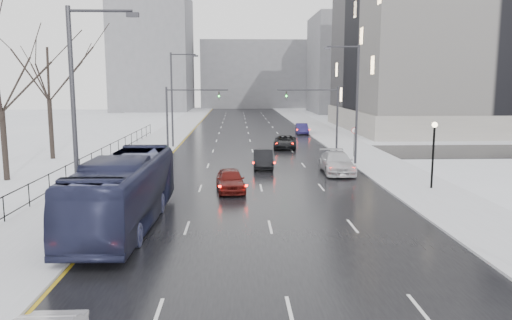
{
  "coord_description": "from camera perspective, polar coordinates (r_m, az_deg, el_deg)",
  "views": [
    {
      "loc": [
        -1.59,
        -1.16,
        6.92
      ],
      "look_at": [
        -0.48,
        27.19,
        2.5
      ],
      "focal_mm": 35.0,
      "sensor_mm": 36.0,
      "label": 1
    }
  ],
  "objects": [
    {
      "name": "road",
      "position": [
        61.57,
        -0.74,
        2.42
      ],
      "size": [
        16.0,
        150.0,
        0.04
      ],
      "primitive_type": "cube",
      "color": "black",
      "rests_on": "ground"
    },
    {
      "name": "cross_road",
      "position": [
        49.67,
        -0.38,
        0.87
      ],
      "size": [
        130.0,
        10.0,
        0.04
      ],
      "primitive_type": "cube",
      "color": "black",
      "rests_on": "ground"
    },
    {
      "name": "sidewalk_left",
      "position": [
        62.19,
        -10.46,
        2.4
      ],
      "size": [
        5.0,
        150.0,
        0.16
      ],
      "primitive_type": "cube",
      "color": "silver",
      "rests_on": "ground"
    },
    {
      "name": "sidewalk_right",
      "position": [
        62.72,
        8.91,
        2.49
      ],
      "size": [
        5.0,
        150.0,
        0.16
      ],
      "primitive_type": "cube",
      "color": "silver",
      "rests_on": "ground"
    },
    {
      "name": "park_strip",
      "position": [
        64.24,
        -18.88,
        2.25
      ],
      "size": [
        14.0,
        150.0,
        0.12
      ],
      "primitive_type": "cube",
      "color": "white",
      "rests_on": "ground"
    },
    {
      "name": "tree_park_d",
      "position": [
        39.33,
        -26.55,
        -2.22
      ],
      "size": [
        8.75,
        8.75,
        12.5
      ],
      "primitive_type": null,
      "color": "black",
      "rests_on": "ground"
    },
    {
      "name": "tree_park_e",
      "position": [
        48.62,
        -22.18,
        0.01
      ],
      "size": [
        9.45,
        9.45,
        13.5
      ],
      "primitive_type": null,
      "color": "black",
      "rests_on": "ground"
    },
    {
      "name": "iron_fence",
      "position": [
        33.73,
        -21.98,
        -2.06
      ],
      "size": [
        0.06,
        70.0,
        1.3
      ],
      "color": "black",
      "rests_on": "sidewalk_left"
    },
    {
      "name": "streetlight_r_mid",
      "position": [
        42.32,
        11.18,
        6.93
      ],
      "size": [
        2.95,
        0.25,
        10.0
      ],
      "color": "#2D2D33",
      "rests_on": "ground"
    },
    {
      "name": "streetlight_l_near",
      "position": [
        22.2,
        -19.54,
        4.98
      ],
      "size": [
        2.95,
        0.25,
        10.0
      ],
      "color": "#2D2D33",
      "rests_on": "ground"
    },
    {
      "name": "streetlight_l_far",
      "position": [
        53.58,
        -9.36,
        7.35
      ],
      "size": [
        2.95,
        0.25,
        10.0
      ],
      "color": "#2D2D33",
      "rests_on": "ground"
    },
    {
      "name": "lamppost_r_mid",
      "position": [
        33.84,
        19.63,
        1.59
      ],
      "size": [
        0.36,
        0.36,
        4.28
      ],
      "color": "black",
      "rests_on": "sidewalk_right"
    },
    {
      "name": "mast_signal_right",
      "position": [
        50.04,
        8.07,
        5.55
      ],
      "size": [
        6.1,
        0.33,
        6.5
      ],
      "color": "#2D2D33",
      "rests_on": "ground"
    },
    {
      "name": "mast_signal_left",
      "position": [
        49.57,
        -8.91,
        5.5
      ],
      "size": [
        6.1,
        0.33,
        6.5
      ],
      "color": "#2D2D33",
      "rests_on": "ground"
    },
    {
      "name": "no_uturn_sign",
      "position": [
        46.66,
        11.17,
        3.01
      ],
      "size": [
        0.6,
        0.06,
        2.7
      ],
      "color": "#2D2D33",
      "rests_on": "sidewalk_right"
    },
    {
      "name": "civic_building",
      "position": [
        81.91,
        24.8,
        11.06
      ],
      "size": [
        41.0,
        31.0,
        24.8
      ],
      "color": "gray",
      "rests_on": "ground"
    },
    {
      "name": "bldg_far_right",
      "position": [
        119.94,
        12.27,
        10.61
      ],
      "size": [
        24.0,
        20.0,
        22.0
      ],
      "primitive_type": "cube",
      "color": "slate",
      "rests_on": "ground"
    },
    {
      "name": "bldg_far_left",
      "position": [
        128.0,
        -11.65,
        11.85
      ],
      "size": [
        18.0,
        22.0,
        28.0
      ],
      "primitive_type": "cube",
      "color": "slate",
      "rests_on": "ground"
    },
    {
      "name": "bldg_far_center",
      "position": [
        141.29,
        0.04,
        9.71
      ],
      "size": [
        30.0,
        18.0,
        18.0
      ],
      "primitive_type": "cube",
      "color": "slate",
      "rests_on": "ground"
    },
    {
      "name": "bus",
      "position": [
        24.84,
        -14.79,
        -3.45
      ],
      "size": [
        3.18,
        12.37,
        3.43
      ],
      "primitive_type": "imported",
      "rotation": [
        0.0,
        0.0,
        -0.03
      ],
      "color": "#232644",
      "rests_on": "road"
    },
    {
      "name": "sedan_center_near",
      "position": [
        31.87,
        -2.95,
        -2.29
      ],
      "size": [
        2.1,
        4.39,
        1.45
      ],
      "primitive_type": "imported",
      "rotation": [
        0.0,
        0.0,
        0.09
      ],
      "color": "#55110E",
      "rests_on": "road"
    },
    {
      "name": "sedan_right_near",
      "position": [
        40.45,
        0.82,
        0.11
      ],
      "size": [
        1.65,
        4.48,
        1.46
      ],
      "primitive_type": "imported",
      "rotation": [
        0.0,
        0.0,
        -0.02
      ],
      "color": "black",
      "rests_on": "road"
    },
    {
      "name": "sedan_right_cross",
      "position": [
        52.54,
        3.35,
        2.08
      ],
      "size": [
        2.88,
        5.23,
        1.39
      ],
      "primitive_type": "imported",
      "rotation": [
        0.0,
        0.0,
        -0.12
      ],
      "color": "black",
      "rests_on": "road"
    },
    {
      "name": "sedan_right_far",
      "position": [
        38.7,
        9.22,
        -0.29
      ],
      "size": [
        2.37,
        5.59,
        1.61
      ],
      "primitive_type": "imported",
      "rotation": [
        0.0,
        0.0,
        -0.02
      ],
      "color": "#BABABF",
      "rests_on": "road"
    },
    {
      "name": "sedan_right_distant",
      "position": [
        67.59,
        5.26,
        3.58
      ],
      "size": [
        1.64,
        4.35,
        1.42
      ],
      "primitive_type": "imported",
      "rotation": [
        0.0,
        0.0,
        -0.03
      ],
      "color": "#211C54",
      "rests_on": "road"
    }
  ]
}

